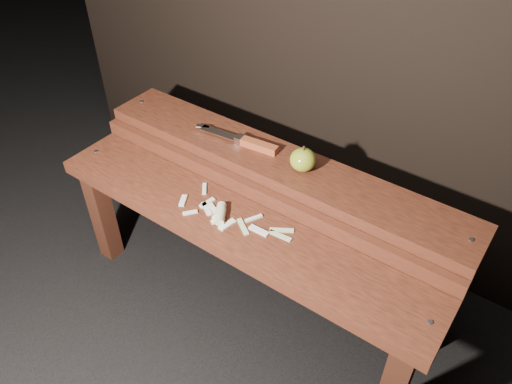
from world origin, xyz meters
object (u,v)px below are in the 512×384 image
Objects in this scene: bench_rear_tier at (276,183)px; knife at (249,142)px; apple at (303,160)px; bench_front_tier at (231,241)px.

bench_rear_tier is 0.15m from knife.
apple is at bearing 3.00° from bench_rear_tier.
bench_front_tier is 1.00× the size of bench_rear_tier.
knife reaches higher than bench_rear_tier.
bench_front_tier is at bearing -65.09° from knife.
bench_front_tier is at bearing -109.61° from apple.
knife is (-0.19, 0.00, -0.02)m from apple.
bench_front_tier is 4.17× the size of knife.
knife is at bearing 114.91° from bench_front_tier.
bench_front_tier is 0.30m from knife.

